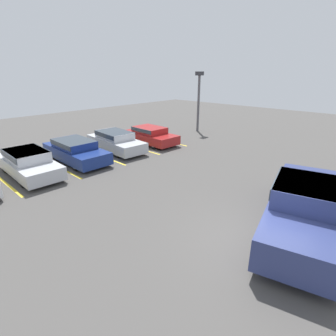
{
  "coord_description": "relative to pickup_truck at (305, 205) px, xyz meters",
  "views": [
    {
      "loc": [
        -6.91,
        -2.51,
        4.91
      ],
      "look_at": [
        0.77,
        4.65,
        1.0
      ],
      "focal_mm": 28.0,
      "sensor_mm": 36.0,
      "label": 1
    }
  ],
  "objects": [
    {
      "name": "parked_sedan_c",
      "position": [
        -1.44,
        11.83,
        -0.26
      ],
      "size": [
        1.91,
        4.78,
        1.23
      ],
      "rotation": [
        0.0,
        0.0,
        -1.59
      ],
      "color": "navy",
      "rests_on": "ground_plane"
    },
    {
      "name": "stall_stripe_c",
      "position": [
        -2.65,
        11.69,
        -0.91
      ],
      "size": [
        0.12,
        5.04,
        0.01
      ],
      "primitive_type": "cube",
      "color": "yellow",
      "rests_on": "ground_plane"
    },
    {
      "name": "stall_stripe_f",
      "position": [
        5.38,
        11.69,
        -0.91
      ],
      "size": [
        0.12,
        5.04,
        0.01
      ],
      "primitive_type": "cube",
      "color": "yellow",
      "rests_on": "ground_plane"
    },
    {
      "name": "light_post",
      "position": [
        9.79,
        11.58,
        2.08
      ],
      "size": [
        0.7,
        0.36,
        4.85
      ],
      "color": "#515156",
      "rests_on": "ground_plane"
    },
    {
      "name": "parked_sedan_d",
      "position": [
        1.42,
        11.92,
        -0.25
      ],
      "size": [
        2.11,
        4.76,
        1.25
      ],
      "rotation": [
        0.0,
        0.0,
        -1.65
      ],
      "color": "#B7BABF",
      "rests_on": "ground_plane"
    },
    {
      "name": "parked_sedan_e",
      "position": [
        4.18,
        11.57,
        -0.29
      ],
      "size": [
        1.96,
        4.29,
        1.18
      ],
      "rotation": [
        0.0,
        0.0,
        -1.61
      ],
      "color": "maroon",
      "rests_on": "ground_plane"
    },
    {
      "name": "stall_stripe_d",
      "position": [
        0.03,
        11.69,
        -0.91
      ],
      "size": [
        0.12,
        5.04,
        0.01
      ],
      "primitive_type": "cube",
      "color": "yellow",
      "rests_on": "ground_plane"
    },
    {
      "name": "wheel_stop_curb",
      "position": [
        0.49,
        14.99,
        -0.84
      ],
      "size": [
        1.64,
        0.2,
        0.14
      ],
      "primitive_type": "cube",
      "color": "#B7B2A8",
      "rests_on": "ground_plane"
    },
    {
      "name": "traffic_cone",
      "position": [
        4.15,
        1.93,
        -0.69
      ],
      "size": [
        0.46,
        0.46,
        0.5
      ],
      "color": "black",
      "rests_on": "ground_plane"
    },
    {
      "name": "pickup_truck",
      "position": [
        0.0,
        0.0,
        0.0
      ],
      "size": [
        6.48,
        3.41,
        1.81
      ],
      "rotation": [
        0.0,
        0.0,
        0.24
      ],
      "color": "navy",
      "rests_on": "ground_plane"
    },
    {
      "name": "ground_plane",
      "position": [
        -1.44,
        0.68,
        -0.91
      ],
      "size": [
        60.0,
        60.0,
        0.0
      ],
      "primitive_type": "plane",
      "color": "#4C4947"
    },
    {
      "name": "stall_stripe_b",
      "position": [
        -5.33,
        11.69,
        -0.91
      ],
      "size": [
        0.12,
        5.04,
        0.01
      ],
      "primitive_type": "cube",
      "color": "yellow",
      "rests_on": "ground_plane"
    },
    {
      "name": "parked_sedan_b",
      "position": [
        -4.12,
        11.54,
        -0.24
      ],
      "size": [
        1.86,
        4.61,
        1.27
      ],
      "rotation": [
        0.0,
        0.0,
        -1.6
      ],
      "color": "#B7BABF",
      "rests_on": "ground_plane"
    },
    {
      "name": "stall_stripe_e",
      "position": [
        2.71,
        11.69,
        -0.91
      ],
      "size": [
        0.12,
        5.04,
        0.01
      ],
      "primitive_type": "cube",
      "color": "yellow",
      "rests_on": "ground_plane"
    }
  ]
}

